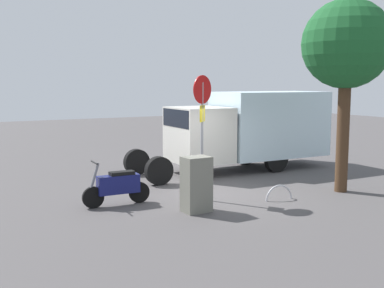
{
  "coord_description": "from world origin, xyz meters",
  "views": [
    {
      "loc": [
        7.16,
        11.43,
        3.18
      ],
      "look_at": [
        0.47,
        -0.58,
        1.39
      ],
      "focal_mm": 44.05,
      "sensor_mm": 36.0,
      "label": 1
    }
  ],
  "objects_px": {
    "stop_sign": "(202,118)",
    "utility_cabinet": "(196,184)",
    "street_tree": "(346,46)",
    "bike_rack_hoop": "(279,200)",
    "box_truck_near": "(249,127)",
    "motorcycle": "(118,186)"
  },
  "relations": [
    {
      "from": "stop_sign",
      "to": "utility_cabinet",
      "type": "relative_size",
      "value": 2.45
    },
    {
      "from": "utility_cabinet",
      "to": "street_tree",
      "type": "bearing_deg",
      "value": 178.16
    },
    {
      "from": "bike_rack_hoop",
      "to": "box_truck_near",
      "type": "bearing_deg",
      "value": -115.44
    },
    {
      "from": "motorcycle",
      "to": "bike_rack_hoop",
      "type": "distance_m",
      "value": 4.39
    },
    {
      "from": "box_truck_near",
      "to": "utility_cabinet",
      "type": "bearing_deg",
      "value": 43.18
    },
    {
      "from": "box_truck_near",
      "to": "street_tree",
      "type": "distance_m",
      "value": 5.05
    },
    {
      "from": "box_truck_near",
      "to": "motorcycle",
      "type": "relative_size",
      "value": 4.16
    },
    {
      "from": "stop_sign",
      "to": "bike_rack_hoop",
      "type": "distance_m",
      "value": 3.09
    },
    {
      "from": "street_tree",
      "to": "bike_rack_hoop",
      "type": "bearing_deg",
      "value": -2.08
    },
    {
      "from": "motorcycle",
      "to": "utility_cabinet",
      "type": "relative_size",
      "value": 1.31
    },
    {
      "from": "utility_cabinet",
      "to": "bike_rack_hoop",
      "type": "xyz_separation_m",
      "value": [
        -2.56,
        0.07,
        -0.69
      ]
    },
    {
      "from": "box_truck_near",
      "to": "street_tree",
      "type": "xyz_separation_m",
      "value": [
        -0.25,
        4.3,
        2.63
      ]
    },
    {
      "from": "motorcycle",
      "to": "bike_rack_hoop",
      "type": "height_order",
      "value": "motorcycle"
    },
    {
      "from": "motorcycle",
      "to": "street_tree",
      "type": "relative_size",
      "value": 0.33
    },
    {
      "from": "stop_sign",
      "to": "street_tree",
      "type": "bearing_deg",
      "value": 164.86
    },
    {
      "from": "box_truck_near",
      "to": "motorcycle",
      "type": "distance_m",
      "value": 6.68
    },
    {
      "from": "motorcycle",
      "to": "stop_sign",
      "type": "distance_m",
      "value": 2.87
    },
    {
      "from": "box_truck_near",
      "to": "utility_cabinet",
      "type": "xyz_separation_m",
      "value": [
        4.57,
        4.15,
        -0.9
      ]
    },
    {
      "from": "bike_rack_hoop",
      "to": "street_tree",
      "type": "bearing_deg",
      "value": 177.92
    },
    {
      "from": "stop_sign",
      "to": "motorcycle",
      "type": "bearing_deg",
      "value": -14.7
    },
    {
      "from": "stop_sign",
      "to": "box_truck_near",
      "type": "bearing_deg",
      "value": -140.35
    },
    {
      "from": "street_tree",
      "to": "utility_cabinet",
      "type": "relative_size",
      "value": 4.02
    }
  ]
}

